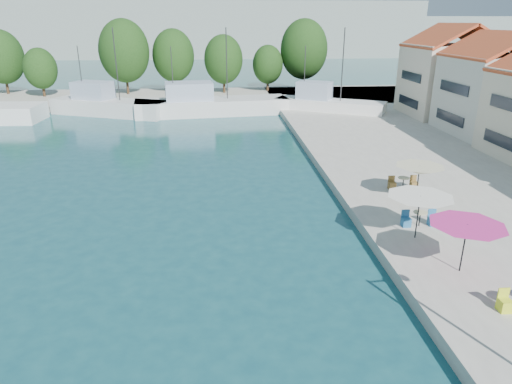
{
  "coord_description": "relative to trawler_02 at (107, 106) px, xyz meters",
  "views": [
    {
      "loc": [
        -1.19,
        1.84,
        10.43
      ],
      "look_at": [
        0.75,
        26.0,
        1.33
      ],
      "focal_mm": 32.0,
      "sensor_mm": 36.0,
      "label": 1
    }
  ],
  "objects": [
    {
      "name": "umbrella_cream",
      "position": [
        24.55,
        -31.15,
        1.36
      ],
      "size": [
        2.8,
        2.8,
        2.08
      ],
      "color": "black",
      "rests_on": "quay_right"
    },
    {
      "name": "trawler_03",
      "position": [
        11.94,
        -0.65,
        -0.0
      ],
      "size": [
        18.45,
        6.94,
        10.2
      ],
      "rotation": [
        0.0,
        0.0,
        0.13
      ],
      "color": "silver",
      "rests_on": "ground"
    },
    {
      "name": "hill_east",
      "position": [
        54.39,
        122.93,
        4.93
      ],
      "size": [
        140.0,
        40.0,
        12.0
      ],
      "primitive_type": "cube",
      "color": "gray",
      "rests_on": "ground"
    },
    {
      "name": "trawler_04",
      "position": [
        25.8,
        -2.27,
        0.0
      ],
      "size": [
        12.77,
        9.0,
        10.2
      ],
      "rotation": [
        0.0,
        0.0,
        -0.5
      ],
      "color": "white",
      "rests_on": "ground"
    },
    {
      "name": "umbrella_pink",
      "position": [
        23.07,
        -39.21,
        1.41
      ],
      "size": [
        3.1,
        3.1,
        2.13
      ],
      "color": "black",
      "rests_on": "quay_right"
    },
    {
      "name": "tree_08",
      "position": [
        25.92,
        14.5,
        5.47
      ],
      "size": [
        6.95,
        6.95,
        10.28
      ],
      "color": "#3F2B19",
      "rests_on": "quay_far"
    },
    {
      "name": "hill_west",
      "position": [
        -15.61,
        102.93,
        6.93
      ],
      "size": [
        180.0,
        40.0,
        16.0
      ],
      "primitive_type": "cube",
      "color": "gray",
      "rests_on": "ground"
    },
    {
      "name": "umbrella_white",
      "position": [
        22.48,
        -36.01,
        1.43
      ],
      "size": [
        3.12,
        3.12,
        2.15
      ],
      "color": "black",
      "rests_on": "quay_right"
    },
    {
      "name": "tree_06",
      "position": [
        13.98,
        12.62,
        4.24
      ],
      "size": [
        5.51,
        5.51,
        8.16
      ],
      "color": "#3F2B19",
      "rests_on": "quay_far"
    },
    {
      "name": "cafe_table_03",
      "position": [
        24.46,
        -29.34,
        -0.18
      ],
      "size": [
        1.82,
        0.7,
        0.76
      ],
      "color": "black",
      "rests_on": "quay_right"
    },
    {
      "name": "tree_03",
      "position": [
        -11.03,
        11.05,
        3.3
      ],
      "size": [
        4.41,
        4.41,
        6.53
      ],
      "color": "#3F2B19",
      "rests_on": "quay_far"
    },
    {
      "name": "trawler_02",
      "position": [
        0.0,
        0.0,
        0.0
      ],
      "size": [
        14.56,
        8.87,
        10.2
      ],
      "rotation": [
        0.0,
        0.0,
        -0.39
      ],
      "color": "silver",
      "rests_on": "ground"
    },
    {
      "name": "tree_02",
      "position": [
        -17.13,
        14.04,
        4.64
      ],
      "size": [
        5.98,
        5.98,
        8.85
      ],
      "color": "#3F2B19",
      "rests_on": "quay_far"
    },
    {
      "name": "tree_04",
      "position": [
        0.16,
        12.52,
        5.46
      ],
      "size": [
        6.94,
        6.94,
        10.27
      ],
      "color": "#3F2B19",
      "rests_on": "quay_far"
    },
    {
      "name": "tree_07",
      "position": [
        20.52,
        14.08,
        3.36
      ],
      "size": [
        4.49,
        4.49,
        6.65
      ],
      "color": "#3F2B19",
      "rests_on": "quay_far"
    },
    {
      "name": "quay_far",
      "position": [
        6.39,
        9.93,
        -0.77
      ],
      "size": [
        90.0,
        16.0,
        0.6
      ],
      "primitive_type": "cube",
      "color": "#A6A296",
      "rests_on": "ground"
    },
    {
      "name": "building_06",
      "position": [
        38.39,
        -6.07,
        4.43
      ],
      "size": [
        9.0,
        8.8,
        10.2
      ],
      "color": "beige",
      "rests_on": "quay_right"
    },
    {
      "name": "cafe_table_02",
      "position": [
        23.23,
        -34.71,
        -0.18
      ],
      "size": [
        1.82,
        0.7,
        0.76
      ],
      "color": "black",
      "rests_on": "quay_right"
    },
    {
      "name": "tree_05",
      "position": [
        6.74,
        14.43,
        4.68
      ],
      "size": [
        6.03,
        6.03,
        8.92
      ],
      "color": "#3F2B19",
      "rests_on": "quay_far"
    },
    {
      "name": "building_05",
      "position": [
        38.39,
        -15.07,
        4.19
      ],
      "size": [
        8.4,
        8.8,
        9.7
      ],
      "color": "beige",
      "rests_on": "quay_right"
    }
  ]
}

